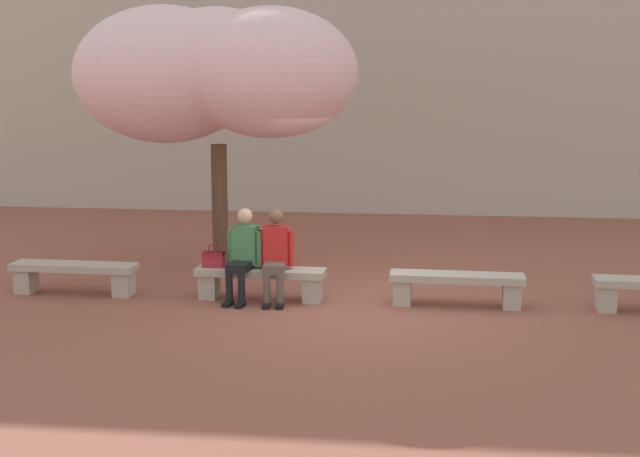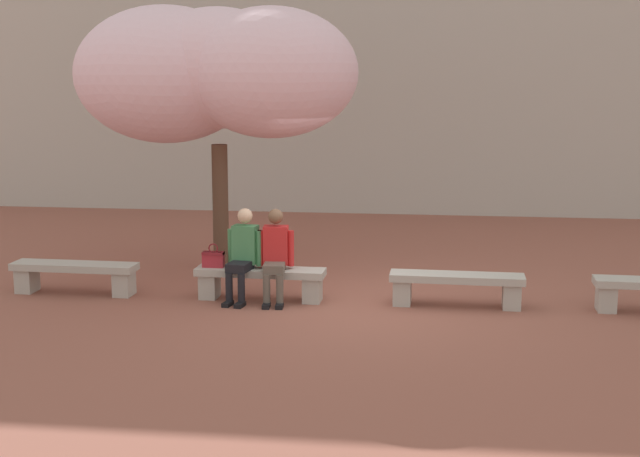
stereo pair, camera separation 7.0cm
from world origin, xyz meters
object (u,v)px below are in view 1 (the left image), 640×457
Objects in this scene: person_seated_right at (275,252)px; stone_bench_west_end at (74,273)px; handbag at (213,258)px; cherry_tree_main at (211,73)px; stone_bench_center at (457,284)px; person_seated_left at (243,251)px; stone_bench_near_west at (260,279)px.

stone_bench_west_end is at bearing 178.96° from person_seated_right.
stone_bench_west_end is 2.07m from handbag.
stone_bench_west_end is 0.41× the size of cherry_tree_main.
stone_bench_west_end is at bearing -180.00° from stone_bench_center.
handbag is (-0.89, 0.05, -0.12)m from person_seated_right.
stone_bench_west_end is at bearing 179.93° from handbag.
stone_bench_west_end is 1.41× the size of person_seated_left.
handbag reaches higher than stone_bench_near_west.
stone_bench_center is at bearing 0.04° from handbag.
person_seated_left is 3.81× the size of handbag.
cherry_tree_main reaches higher than person_seated_right.
stone_bench_center is 1.41× the size of person_seated_left.
stone_bench_near_west is 0.41× the size of cherry_tree_main.
person_seated_left is at bearing -178.98° from stone_bench_center.
stone_bench_west_end is 5.38× the size of handbag.
person_seated_left is 0.29× the size of cherry_tree_main.
stone_bench_near_west is 2.72m from stone_bench_center.
stone_bench_near_west is 1.41× the size of person_seated_right.
cherry_tree_main is (-3.77, 1.62, 2.84)m from stone_bench_center.
cherry_tree_main is at bearing 44.02° from stone_bench_west_end.
stone_bench_west_end is 2.72m from stone_bench_near_west.
person_seated_left is 0.46m from person_seated_right.
person_seated_right reaches higher than stone_bench_west_end.
stone_bench_west_end and stone_bench_near_west have the same top height.
stone_bench_near_west is 0.46m from person_seated_left.
handbag is at bearing -76.88° from cherry_tree_main.
person_seated_left and person_seated_right have the same top height.
stone_bench_near_west is at bearing 0.00° from stone_bench_west_end.
person_seated_left is 1.00× the size of person_seated_right.
stone_bench_near_west is at bearing 12.81° from person_seated_left.
stone_bench_center is 4.99m from cherry_tree_main.
cherry_tree_main is at bearing 103.12° from handbag.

